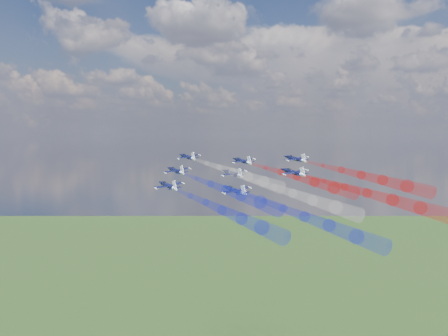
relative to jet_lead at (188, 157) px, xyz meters
The scene contains 16 objects.
jet_lead is the anchor object (origin of this frame).
trail_lead 27.15m from the jet_lead, 28.19° to the right, with size 3.70×44.48×3.70m, color white, non-canonical shape.
jet_inner_left 18.30m from the jet_lead, 69.83° to the right, with size 8.88×11.10×2.96m, color black, non-canonical shape.
trail_inner_left 42.65m from the jet_lead, 44.67° to the right, with size 3.70×44.48×3.70m, color #1A27E0, non-canonical shape.
jet_inner_right 19.17m from the jet_lead, 15.23° to the left, with size 8.88×11.10×2.96m, color black, non-canonical shape.
trail_inner_right 43.14m from the jet_lead, 10.33° to the right, with size 3.70×44.48×3.70m, color red, non-canonical shape.
jet_outer_left 34.42m from the jet_lead, 67.59° to the right, with size 8.88×11.10×2.96m, color black, non-canonical shape.
trail_outer_left 58.08m from the jet_lead, 50.21° to the right, with size 3.70×44.48×3.70m, color #1A27E0, non-canonical shape.
jet_center_third 26.74m from the jet_lead, 27.55° to the right, with size 8.88×11.10×2.96m, color black, non-canonical shape.
trail_center_third 53.88m from the jet_lead, 27.88° to the right, with size 3.70×44.48×3.70m, color white, non-canonical shape.
jet_outer_right 37.22m from the jet_lead, 10.43° to the left, with size 8.88×11.10×2.96m, color black, non-canonical shape.
trail_outer_right 60.74m from the jet_lead, ahead, with size 3.70×44.48×3.70m, color red, non-canonical shape.
jet_rear_left 42.68m from the jet_lead, 40.87° to the right, with size 8.88×11.10×2.96m, color black, non-canonical shape.
trail_rear_left 69.42m from the jet_lead, 35.93° to the right, with size 3.70×44.48×3.70m, color #1A27E0, non-canonical shape.
jet_rear_right 42.98m from the jet_lead, 12.96° to the right, with size 8.88×11.10×2.96m, color black, non-canonical shape.
trail_rear_right 69.52m from the jet_lead, 18.82° to the right, with size 3.70×44.48×3.70m, color red, non-canonical shape.
Camera 1 is at (76.26, -117.77, 160.42)m, focal length 40.38 mm.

